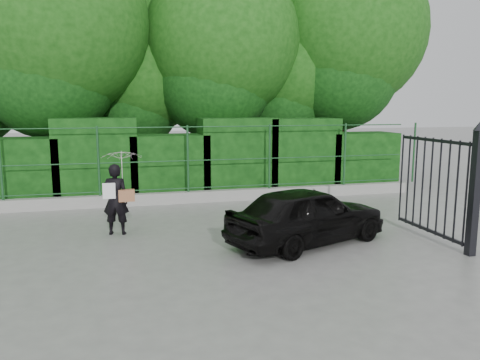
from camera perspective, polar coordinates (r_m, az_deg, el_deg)
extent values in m
plane|color=gray|center=(8.44, -4.70, -9.05)|extent=(80.00, 80.00, 0.00)
cube|color=#9E9E99|center=(12.73, -8.08, -2.17)|extent=(14.00, 0.25, 0.30)
cylinder|color=#1B4924|center=(12.83, -27.18, 1.74)|extent=(0.06, 0.06, 1.80)
cylinder|color=#1B4924|center=(12.51, -16.87, 2.19)|extent=(0.06, 0.06, 1.80)
cylinder|color=#1B4924|center=(12.61, -6.38, 2.59)|extent=(0.06, 0.06, 1.80)
cylinder|color=#1B4924|center=(13.12, 3.63, 2.88)|extent=(0.06, 0.06, 1.80)
cylinder|color=#1B4924|center=(14.00, 12.65, 3.07)|extent=(0.06, 0.06, 1.80)
cylinder|color=#1B4924|center=(15.17, 20.44, 3.17)|extent=(0.06, 0.06, 1.80)
cylinder|color=#1B4924|center=(12.68, -8.10, -1.07)|extent=(13.60, 0.03, 0.03)
cylinder|color=#1B4924|center=(12.57, -8.18, 2.30)|extent=(13.60, 0.03, 0.03)
cylinder|color=#1B4924|center=(12.50, -8.28, 6.40)|extent=(13.60, 0.03, 0.03)
cube|color=black|center=(13.80, -25.37, 0.98)|extent=(2.20, 1.20, 1.76)
cube|color=black|center=(13.52, -17.10, 2.42)|extent=(2.20, 1.20, 2.28)
cube|color=black|center=(13.59, -8.61, 1.71)|extent=(2.20, 1.20, 1.79)
cube|color=black|center=(13.90, -0.39, 2.94)|extent=(2.20, 1.20, 2.25)
cube|color=black|center=(14.50, 7.32, 3.08)|extent=(2.20, 1.20, 2.22)
cube|color=black|center=(15.37, 14.26, 2.34)|extent=(2.20, 1.20, 1.76)
cylinder|color=black|center=(15.22, -20.79, 7.14)|extent=(0.36, 0.36, 4.50)
sphere|color=#14470F|center=(15.39, -21.38, 17.22)|extent=(5.40, 5.40, 5.40)
cylinder|color=black|center=(16.47, -11.45, 5.48)|extent=(0.36, 0.36, 3.25)
sphere|color=#14470F|center=(16.46, -11.67, 12.27)|extent=(3.90, 3.90, 3.90)
cylinder|color=black|center=(15.77, -2.14, 7.32)|extent=(0.36, 0.36, 4.25)
sphere|color=#14470F|center=(15.90, -2.20, 16.55)|extent=(5.10, 5.10, 5.10)
cylinder|color=black|center=(17.15, 5.61, 6.18)|extent=(0.36, 0.36, 3.50)
sphere|color=#14470F|center=(17.17, 5.72, 13.19)|extent=(4.20, 4.20, 4.20)
cylinder|color=black|center=(17.55, 12.31, 8.12)|extent=(0.36, 0.36, 4.75)
sphere|color=#14470F|center=(17.73, 12.64, 17.36)|extent=(5.70, 5.70, 5.70)
cube|color=black|center=(9.07, 26.68, -1.56)|extent=(0.14, 0.14, 2.20)
cone|color=black|center=(8.95, 27.22, 5.89)|extent=(0.22, 0.22, 0.16)
cube|color=black|center=(10.14, 22.05, -5.70)|extent=(0.05, 2.00, 0.06)
cube|color=black|center=(9.86, 22.68, 4.48)|extent=(0.05, 2.00, 0.06)
cylinder|color=black|center=(9.23, 25.85, -1.65)|extent=(0.04, 0.04, 1.90)
cylinder|color=black|center=(9.42, 24.88, -1.38)|extent=(0.04, 0.04, 1.90)
cylinder|color=black|center=(9.61, 23.95, -1.12)|extent=(0.04, 0.04, 1.90)
cylinder|color=black|center=(9.80, 23.05, -0.87)|extent=(0.04, 0.04, 1.90)
cylinder|color=black|center=(10.00, 22.19, -0.64)|extent=(0.04, 0.04, 1.90)
cylinder|color=black|center=(10.20, 21.36, -0.41)|extent=(0.04, 0.04, 1.90)
cylinder|color=black|center=(10.40, 20.57, -0.18)|extent=(0.04, 0.04, 1.90)
cylinder|color=black|center=(10.60, 19.80, 0.03)|extent=(0.04, 0.04, 1.90)
cylinder|color=black|center=(10.81, 19.07, 0.23)|extent=(0.04, 0.04, 1.90)
imported|color=black|center=(9.85, -14.92, -2.28)|extent=(0.60, 0.47, 1.46)
imported|color=silver|center=(9.80, -14.19, 1.35)|extent=(0.83, 0.84, 0.76)
cube|color=#9A603E|center=(9.76, -13.65, -1.84)|extent=(0.32, 0.15, 0.24)
cube|color=white|center=(9.70, -15.68, -1.29)|extent=(0.25, 0.02, 0.32)
imported|color=black|center=(9.02, 8.24, -4.22)|extent=(3.55, 2.42, 1.12)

